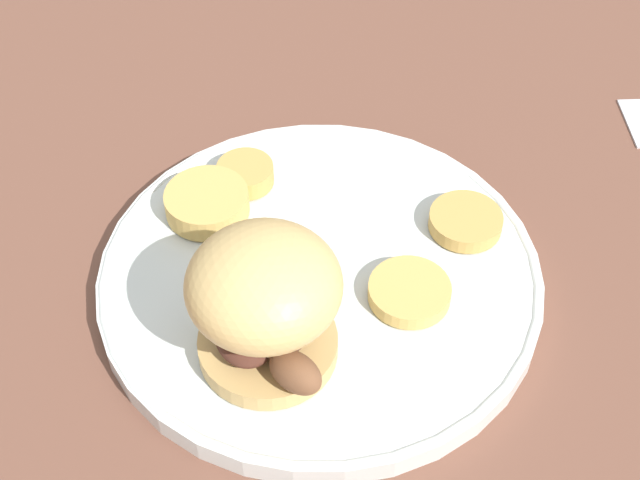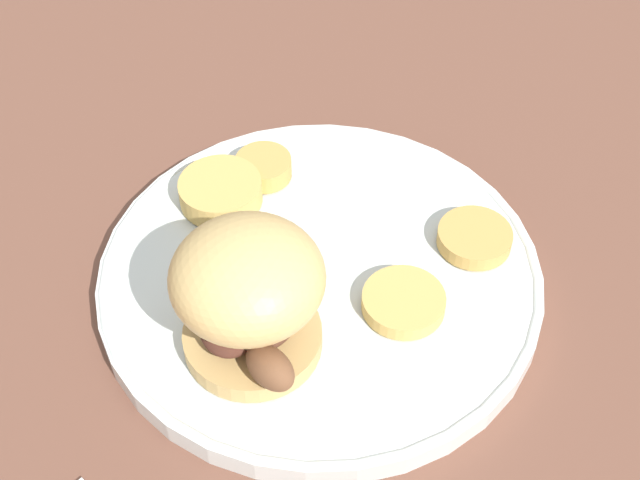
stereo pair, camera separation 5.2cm
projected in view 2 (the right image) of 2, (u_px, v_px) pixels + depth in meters
ground_plane at (320, 285)px, 0.55m from camera, size 4.00×4.00×0.00m
dinner_plate at (320, 276)px, 0.54m from camera, size 0.27×0.27×0.02m
sandwich at (249, 295)px, 0.47m from camera, size 0.08×0.08×0.08m
potato_round_0 at (221, 191)px, 0.57m from camera, size 0.05×0.05×0.02m
potato_round_1 at (264, 167)px, 0.59m from camera, size 0.04×0.04×0.01m
potato_round_2 at (475, 238)px, 0.55m from camera, size 0.05×0.05×0.01m
potato_round_3 at (404, 302)px, 0.51m from camera, size 0.05×0.05×0.01m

